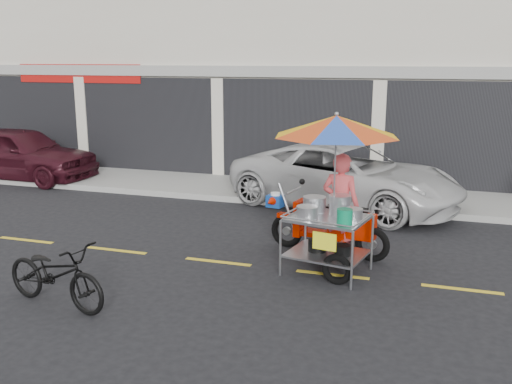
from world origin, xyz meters
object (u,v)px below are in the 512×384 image
(white_pickup, at_px, (346,176))
(food_vendor_rig, at_px, (335,170))
(near_bicycle, at_px, (55,274))
(maroon_sedan, at_px, (19,153))

(white_pickup, relative_size, food_vendor_rig, 2.05)
(near_bicycle, distance_m, food_vendor_rig, 4.60)
(near_bicycle, bearing_deg, white_pickup, -12.54)
(food_vendor_rig, bearing_deg, near_bicycle, -129.66)
(white_pickup, relative_size, near_bicycle, 2.96)
(white_pickup, bearing_deg, maroon_sedan, 105.57)
(white_pickup, distance_m, near_bicycle, 7.41)
(near_bicycle, bearing_deg, maroon_sedan, 54.04)
(maroon_sedan, xyz_separation_m, white_pickup, (9.48, -0.32, -0.03))
(white_pickup, bearing_deg, near_bicycle, 173.25)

